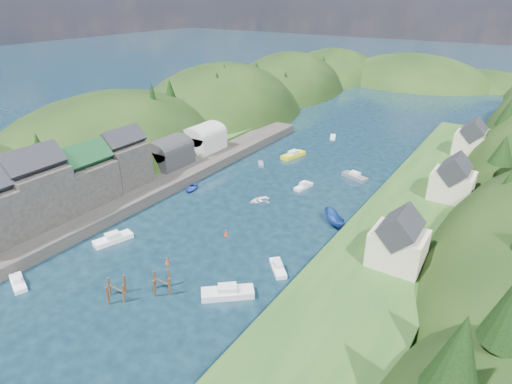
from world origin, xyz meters
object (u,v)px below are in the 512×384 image
Objects in this scene: piling_cluster_near at (117,291)px; channel_buoy_far at (226,233)px; channel_buoy_near at (167,261)px; piling_cluster_far at (162,285)px.

channel_buoy_far is (2.43, 20.51, -0.59)m from piling_cluster_near.
piling_cluster_near is at bearing -89.58° from channel_buoy_near.
piling_cluster_near is 20.66m from channel_buoy_far.
piling_cluster_far is 3.00× the size of channel_buoy_far.
piling_cluster_far is 3.00× the size of channel_buoy_near.
piling_cluster_far is (3.95, 4.31, 0.01)m from piling_cluster_near.
piling_cluster_near is 5.85m from piling_cluster_far.
piling_cluster_near reaches higher than channel_buoy_far.
channel_buoy_far is (-1.52, 16.20, -0.60)m from piling_cluster_far.
channel_buoy_far is at bearing 83.24° from piling_cluster_near.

